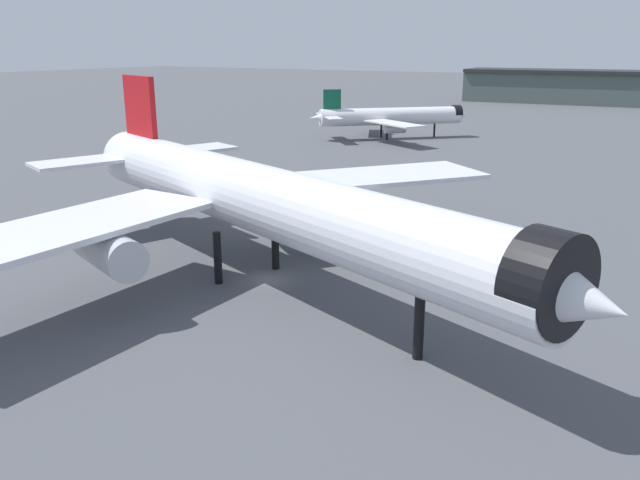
{
  "coord_description": "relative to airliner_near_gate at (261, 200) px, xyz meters",
  "views": [
    {
      "loc": [
        33.24,
        -46.31,
        21.18
      ],
      "look_at": [
        7.94,
        -3.81,
        6.14
      ],
      "focal_mm": 36.22,
      "sensor_mm": 36.0,
      "label": 1
    }
  ],
  "objects": [
    {
      "name": "airliner_near_gate",
      "position": [
        0.0,
        0.0,
        0.0
      ],
      "size": [
        64.22,
        57.37,
        17.79
      ],
      "rotation": [
        0.0,
        0.0,
        -0.35
      ],
      "color": "silver",
      "rests_on": "ground"
    },
    {
      "name": "traffic_cone_wingtip",
      "position": [
        -16.41,
        32.37,
        -7.51
      ],
      "size": [
        0.52,
        0.52,
        0.65
      ],
      "primitive_type": "cone",
      "color": "#F2600C",
      "rests_on": "ground"
    },
    {
      "name": "ground",
      "position": [
        -0.03,
        0.91,
        -7.83
      ],
      "size": [
        900.0,
        900.0,
        0.0
      ],
      "primitive_type": "plane",
      "color": "#4C4F54"
    },
    {
      "name": "airliner_far_taxiway",
      "position": [
        -30.21,
        93.2,
        -2.78
      ],
      "size": [
        31.96,
        31.04,
        11.46
      ],
      "rotation": [
        0.0,
        0.0,
        0.76
      ],
      "color": "white",
      "rests_on": "ground"
    }
  ]
}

